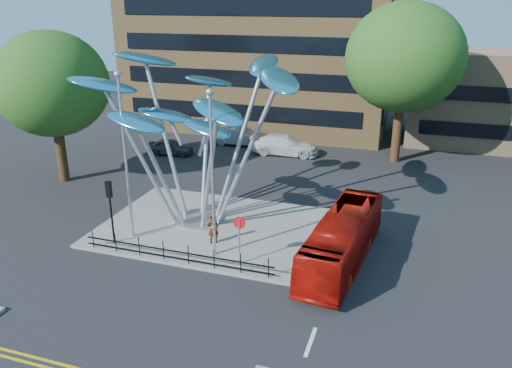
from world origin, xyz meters
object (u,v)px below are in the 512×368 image
(tree_right, at_px, (405,58))
(no_entry_sign_island, at_px, (239,232))
(street_lamp_left, at_px, (124,143))
(red_bus, at_px, (342,239))
(parked_car_mid, at_px, (240,136))
(leaf_sculpture, at_px, (194,104))
(pedestrian, at_px, (213,229))
(parked_car_left, at_px, (170,147))
(traffic_light_island, at_px, (110,199))
(parked_car_right, at_px, (285,145))
(tree_left, at_px, (51,84))
(street_lamp_right, at_px, (212,160))

(tree_right, relative_size, no_entry_sign_island, 4.94)
(street_lamp_left, distance_m, red_bus, 11.87)
(no_entry_sign_island, distance_m, parked_car_mid, 21.28)
(leaf_sculpture, distance_m, no_entry_sign_island, 7.71)
(no_entry_sign_island, bearing_deg, pedestrian, 142.14)
(parked_car_left, bearing_deg, tree_right, -84.35)
(traffic_light_island, relative_size, parked_car_right, 0.62)
(tree_left, distance_m, parked_car_mid, 16.38)
(tree_right, distance_m, parked_car_right, 11.40)
(tree_right, height_order, leaf_sculpture, tree_right)
(tree_left, bearing_deg, red_bus, -15.11)
(pedestrian, bearing_deg, red_bus, 149.05)
(red_bus, xyz_separation_m, parked_car_right, (-7.35, 16.57, -0.44))
(leaf_sculpture, bearing_deg, parked_car_left, 124.18)
(tree_left, distance_m, parked_car_left, 10.94)
(street_lamp_right, xyz_separation_m, pedestrian, (-0.55, 1.11, -4.14))
(parked_car_mid, height_order, parked_car_right, parked_car_mid)
(no_entry_sign_island, relative_size, red_bus, 0.27)
(leaf_sculpture, height_order, pedestrian, leaf_sculpture)
(no_entry_sign_island, bearing_deg, red_bus, 22.68)
(street_lamp_right, xyz_separation_m, traffic_light_island, (-5.50, -0.50, -2.48))
(tree_right, height_order, street_lamp_left, tree_right)
(tree_left, xyz_separation_m, parked_car_left, (4.25, 8.00, -6.14))
(tree_left, bearing_deg, parked_car_left, 62.05)
(tree_left, distance_m, traffic_light_island, 12.44)
(parked_car_left, bearing_deg, street_lamp_left, -167.13)
(red_bus, bearing_deg, leaf_sculpture, 171.31)
(street_lamp_left, relative_size, street_lamp_right, 1.06)
(tree_right, height_order, parked_car_mid, tree_right)
(no_entry_sign_island, bearing_deg, tree_left, 154.93)
(red_bus, distance_m, parked_car_right, 18.14)
(tree_right, xyz_separation_m, parked_car_left, (-17.75, -4.00, -7.39))
(leaf_sculpture, bearing_deg, traffic_light_island, -125.04)
(pedestrian, relative_size, parked_car_right, 0.29)
(leaf_sculpture, bearing_deg, parked_car_right, 84.76)
(tree_right, relative_size, street_lamp_right, 1.46)
(no_entry_sign_island, xyz_separation_m, parked_car_right, (-2.75, 18.50, -1.01))
(street_lamp_right, relative_size, red_bus, 0.93)
(tree_right, relative_size, street_lamp_left, 1.38)
(traffic_light_island, bearing_deg, street_lamp_left, 63.43)
(tree_right, bearing_deg, red_bus, -94.56)
(street_lamp_left, xyz_separation_m, street_lamp_right, (5.00, -0.50, -0.26))
(street_lamp_right, xyz_separation_m, red_bus, (6.10, 1.44, -3.85))
(street_lamp_left, bearing_deg, pedestrian, 7.82)
(red_bus, bearing_deg, pedestrian, -171.37)
(tree_right, xyz_separation_m, leaf_sculpture, (-10.07, -15.32, -1.16))
(leaf_sculpture, distance_m, parked_car_mid, 17.23)
(tree_right, bearing_deg, traffic_light_island, -123.69)
(traffic_light_island, bearing_deg, parked_car_right, 77.08)
(tree_right, relative_size, traffic_light_island, 3.54)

